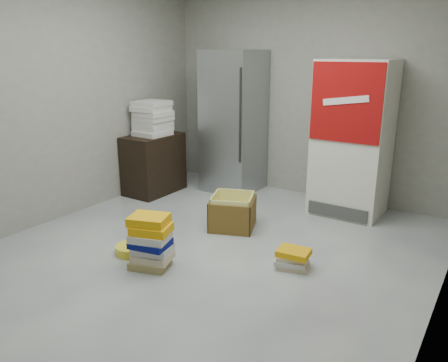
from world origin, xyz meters
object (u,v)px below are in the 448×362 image
at_px(steel_fridge, 234,122).
at_px(cardboard_box, 233,214).
at_px(phonebook_stack_main, 151,242).
at_px(wood_shelf, 154,164).
at_px(coke_cooler, 353,138).

height_order(steel_fridge, cardboard_box, steel_fridge).
bearing_deg(phonebook_stack_main, wood_shelf, 117.72).
relative_size(wood_shelf, cardboard_box, 1.32).
xyz_separation_m(steel_fridge, wood_shelf, (-0.83, -0.73, -0.55)).
xyz_separation_m(coke_cooler, phonebook_stack_main, (-1.01, -2.39, -0.66)).
height_order(coke_cooler, wood_shelf, coke_cooler).
bearing_deg(wood_shelf, phonebook_stack_main, -48.57).
distance_m(steel_fridge, wood_shelf, 1.23).
bearing_deg(wood_shelf, coke_cooler, 16.28).
relative_size(coke_cooler, wood_shelf, 2.25).
distance_m(steel_fridge, cardboard_box, 1.64).
distance_m(coke_cooler, cardboard_box, 1.68).
height_order(coke_cooler, phonebook_stack_main, coke_cooler).
height_order(phonebook_stack_main, cardboard_box, phonebook_stack_main).
xyz_separation_m(wood_shelf, phonebook_stack_main, (1.47, -1.67, -0.16)).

